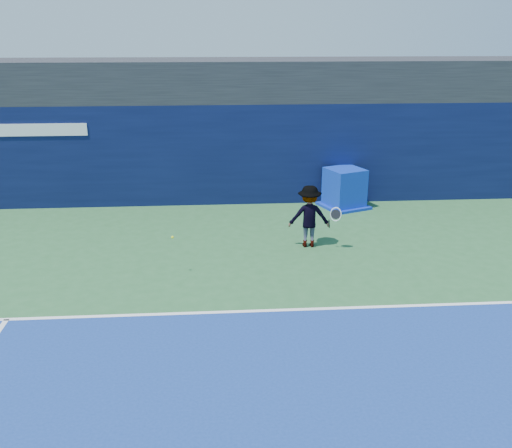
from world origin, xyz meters
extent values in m
plane|color=#295C31|center=(0.00, 0.00, 0.00)|extent=(80.00, 80.00, 0.00)
cube|color=white|center=(0.00, 3.00, 0.01)|extent=(24.00, 0.10, 0.01)
cube|color=black|center=(0.00, 11.50, 3.60)|extent=(36.00, 3.00, 1.20)
cube|color=#091035|center=(0.00, 10.50, 1.50)|extent=(36.00, 1.00, 3.00)
cube|color=white|center=(-7.00, 9.99, 2.35)|extent=(4.50, 0.04, 0.35)
cube|color=#0C2AA8|center=(2.73, 9.50, 0.59)|extent=(1.28, 1.28, 1.18)
cube|color=#0B25A0|center=(2.73, 9.50, 0.04)|extent=(1.60, 1.60, 0.08)
imported|color=white|center=(1.15, 6.36, 0.77)|extent=(1.02, 0.63, 1.54)
cylinder|color=black|center=(1.60, 6.11, 0.65)|extent=(0.07, 0.14, 0.24)
torus|color=white|center=(1.74, 6.06, 0.90)|extent=(0.28, 0.16, 0.28)
cylinder|color=black|center=(1.74, 6.06, 0.90)|extent=(0.24, 0.12, 0.23)
sphere|color=#C5D417|center=(-2.05, 4.88, 0.85)|extent=(0.06, 0.06, 0.06)
camera|label=1|loc=(-1.08, -6.67, 5.08)|focal=40.00mm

